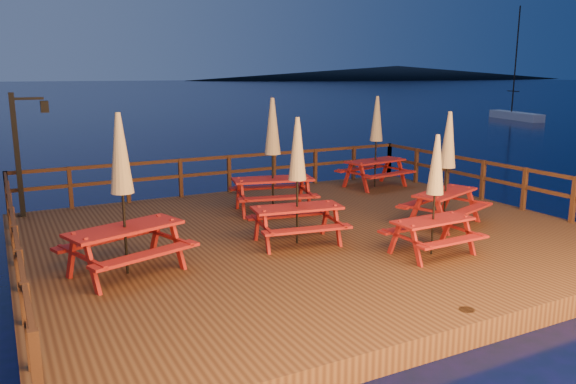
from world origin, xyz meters
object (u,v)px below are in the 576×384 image
sailboat (515,116)px  picnic_table_2 (123,192)px  picnic_table_0 (447,167)px  lamp_post (23,143)px  picnic_table_1 (435,193)px

sailboat → picnic_table_2: (-36.54, -22.99, 1.56)m
picnic_table_0 → picnic_table_2: (-7.22, 0.12, 0.11)m
lamp_post → picnic_table_0: (8.46, -5.36, -0.44)m
picnic_table_1 → picnic_table_2: bearing=161.2°
sailboat → picnic_table_1: bearing=-125.7°
picnic_table_0 → picnic_table_1: picnic_table_0 is taller
lamp_post → picnic_table_1: (6.71, -6.90, -0.58)m
picnic_table_2 → picnic_table_0: bearing=-19.3°
picnic_table_0 → sailboat: bearing=18.9°
lamp_post → sailboat: sailboat is taller
picnic_table_0 → picnic_table_2: bearing=159.7°
sailboat → picnic_table_0: sailboat is taller
sailboat → picnic_table_0: bearing=-125.8°
sailboat → lamp_post: bearing=-138.9°
sailboat → picnic_table_1: size_ratio=3.97×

